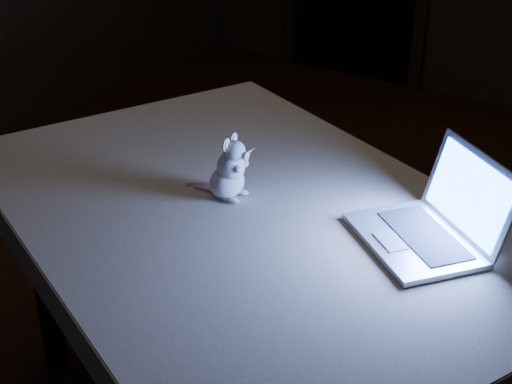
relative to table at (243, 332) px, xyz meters
The scene contains 5 objects.
floor 0.79m from the table, 108.45° to the left, with size 5.00×5.00×0.00m, color black.
table is the anchor object (origin of this frame).
tablecloth 0.37m from the table, 25.93° to the left, with size 1.57×1.04×0.09m, color beige, non-canonical shape.
laptop 0.67m from the table, 11.57° to the left, with size 0.31×0.27×0.21m, color silver, non-canonical shape.
plush_mouse 0.49m from the table, 158.95° to the left, with size 0.13×0.13×0.17m, color silver, non-canonical shape.
Camera 1 is at (1.17, -1.98, 1.72)m, focal length 52.00 mm.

